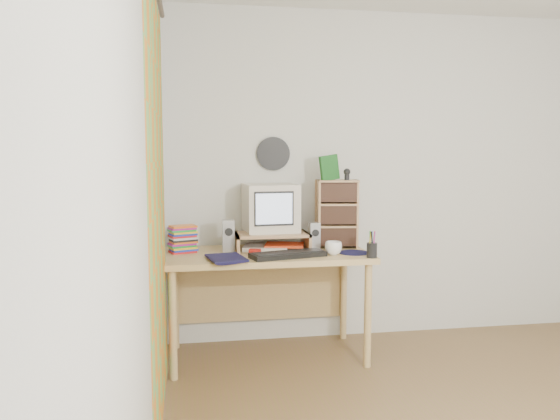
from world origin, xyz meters
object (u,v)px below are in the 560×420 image
object	(u,v)px
desk	(266,269)
crt_monitor	(271,208)
dvd_stack	(183,235)
cd_rack	(337,214)
diary	(209,257)
keyboard	(288,255)
mug	(333,248)

from	to	relation	value
desk	crt_monitor	xyz separation A→B (m)	(0.05, 0.09, 0.43)
dvd_stack	cd_rack	distance (m)	1.11
diary	desk	bearing A→B (deg)	28.13
desk	cd_rack	distance (m)	0.66
cd_rack	dvd_stack	bearing A→B (deg)	-171.10
keyboard	cd_rack	distance (m)	0.57
dvd_stack	crt_monitor	bearing A→B (deg)	-13.83
dvd_stack	diary	distance (m)	0.40
desk	diary	size ratio (longest dim) A/B	5.23
desk	mug	xyz separation A→B (m)	(0.43, -0.23, 0.18)
crt_monitor	diary	size ratio (longest dim) A/B	1.35
crt_monitor	diary	distance (m)	0.67
crt_monitor	keyboard	size ratio (longest dim) A/B	0.72
desk	mug	bearing A→B (deg)	-28.29
dvd_stack	diary	size ratio (longest dim) A/B	0.91
dvd_stack	mug	bearing A→B (deg)	-33.75
keyboard	dvd_stack	xyz separation A→B (m)	(-0.69, 0.29, 0.10)
cd_rack	mug	xyz separation A→B (m)	(-0.10, -0.28, -0.20)
desk	cd_rack	xyz separation A→B (m)	(0.53, 0.05, 0.38)
dvd_stack	diary	bearing A→B (deg)	-83.94
dvd_stack	mug	xyz separation A→B (m)	(1.00, -0.26, -0.08)
keyboard	mug	world-z (taller)	mug
cd_rack	diary	distance (m)	1.03
keyboard	mug	distance (m)	0.32
mug	diary	size ratio (longest dim) A/B	0.43
keyboard	mug	xyz separation A→B (m)	(0.32, 0.03, 0.03)
crt_monitor	mug	bearing A→B (deg)	-45.34
mug	keyboard	bearing A→B (deg)	-174.31
keyboard	dvd_stack	bearing A→B (deg)	142.62
keyboard	diary	bearing A→B (deg)	172.70
desk	dvd_stack	bearing A→B (deg)	177.31
dvd_stack	cd_rack	world-z (taller)	cd_rack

